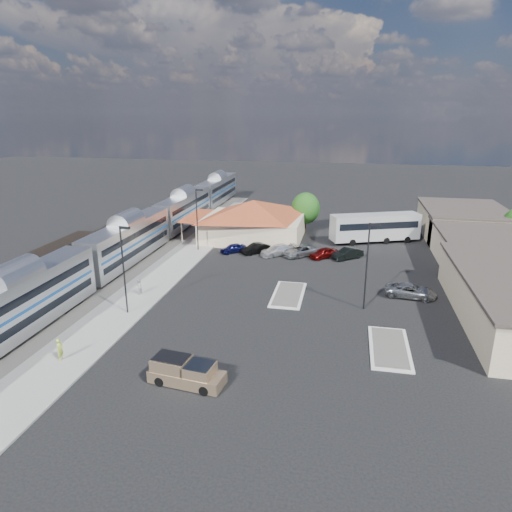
% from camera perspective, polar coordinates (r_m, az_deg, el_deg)
% --- Properties ---
extents(ground, '(280.00, 280.00, 0.00)m').
position_cam_1_polar(ground, '(49.03, -0.92, -5.46)').
color(ground, black).
rests_on(ground, ground).
extents(railbed, '(16.00, 100.00, 0.12)m').
position_cam_1_polar(railbed, '(63.43, -18.15, -0.87)').
color(railbed, '#4C4944').
rests_on(railbed, ground).
extents(platform, '(5.50, 92.00, 0.18)m').
position_cam_1_polar(platform, '(57.83, -11.31, -2.05)').
color(platform, gray).
rests_on(platform, ground).
extents(passenger_train, '(3.00, 104.00, 5.55)m').
position_cam_1_polar(passenger_train, '(61.84, -15.64, 1.62)').
color(passenger_train, silver).
rests_on(passenger_train, ground).
extents(freight_cars, '(2.80, 46.00, 4.00)m').
position_cam_1_polar(freight_cars, '(59.82, -23.51, -0.69)').
color(freight_cars, black).
rests_on(freight_cars, ground).
extents(station_depot, '(18.35, 12.24, 6.20)m').
position_cam_1_polar(station_depot, '(71.37, -0.36, 4.59)').
color(station_depot, '#C7B292').
rests_on(station_depot, ground).
extents(buildings_east, '(14.40, 51.40, 4.80)m').
position_cam_1_polar(buildings_east, '(63.39, 27.74, 0.03)').
color(buildings_east, '#C6B28C').
rests_on(buildings_east, ground).
extents(traffic_island_south, '(3.30, 7.50, 0.21)m').
position_cam_1_polar(traffic_island_south, '(50.18, 4.06, -4.82)').
color(traffic_island_south, silver).
rests_on(traffic_island_south, ground).
extents(traffic_island_north, '(3.30, 7.50, 0.21)m').
position_cam_1_polar(traffic_island_north, '(41.00, 16.35, -10.94)').
color(traffic_island_north, silver).
rests_on(traffic_island_north, ground).
extents(lamp_plat_s, '(1.08, 0.25, 9.00)m').
position_cam_1_polar(lamp_plat_s, '(45.47, -16.18, -0.87)').
color(lamp_plat_s, black).
rests_on(lamp_plat_s, ground).
extents(lamp_plat_n, '(1.08, 0.25, 9.00)m').
position_cam_1_polar(lamp_plat_n, '(65.00, -7.33, 5.14)').
color(lamp_plat_n, black).
rests_on(lamp_plat_n, ground).
extents(lamp_lot, '(1.08, 0.25, 9.00)m').
position_cam_1_polar(lamp_lot, '(46.22, 13.85, -0.38)').
color(lamp_lot, black).
rests_on(lamp_lot, ground).
extents(tree_depot, '(4.71, 4.71, 6.63)m').
position_cam_1_polar(tree_depot, '(75.88, 6.21, 5.96)').
color(tree_depot, '#382314').
rests_on(tree_depot, ground).
extents(pickup_truck, '(5.78, 2.71, 1.93)m').
position_cam_1_polar(pickup_truck, '(34.89, -8.63, -14.23)').
color(pickup_truck, tan).
rests_on(pickup_truck, ground).
extents(suv, '(5.59, 3.06, 1.48)m').
position_cam_1_polar(suv, '(52.07, 18.76, -4.15)').
color(suv, gray).
rests_on(suv, ground).
extents(coach_bus, '(13.72, 7.84, 4.37)m').
position_cam_1_polar(coach_bus, '(72.01, 14.67, 3.62)').
color(coach_bus, silver).
rests_on(coach_bus, ground).
extents(person_a, '(0.48, 0.70, 1.86)m').
position_cam_1_polar(person_a, '(40.25, -23.29, -10.68)').
color(person_a, '#A9C63E').
rests_on(person_a, platform).
extents(person_b, '(0.70, 0.88, 1.77)m').
position_cam_1_polar(person_b, '(51.24, -14.49, -3.72)').
color(person_b, silver).
rests_on(person_b, platform).
extents(parked_car_a, '(3.79, 3.66, 1.28)m').
position_cam_1_polar(parked_car_a, '(64.98, -2.89, 0.98)').
color(parked_car_a, '#0E1047').
rests_on(parked_car_a, ground).
extents(parked_car_b, '(4.10, 4.11, 1.42)m').
position_cam_1_polar(parked_car_b, '(64.55, -0.07, 0.95)').
color(parked_car_b, black).
rests_on(parked_car_b, ground).
extents(parked_car_c, '(5.28, 4.94, 1.50)m').
position_cam_1_polar(parked_car_c, '(63.71, 2.69, 0.74)').
color(parked_car_c, silver).
rests_on(parked_car_c, ground).
extents(parked_car_d, '(5.65, 5.45, 1.50)m').
position_cam_1_polar(parked_car_d, '(63.61, 5.58, 0.65)').
color(parked_car_d, gray).
rests_on(parked_car_d, ground).
extents(parked_car_e, '(4.24, 4.06, 1.43)m').
position_cam_1_polar(parked_car_e, '(63.11, 8.44, 0.37)').
color(parked_car_e, maroon).
rests_on(parked_car_e, ground).
extents(parked_car_f, '(4.50, 4.17, 1.50)m').
position_cam_1_polar(parked_car_f, '(63.32, 11.35, 0.31)').
color(parked_car_f, black).
rests_on(parked_car_f, ground).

